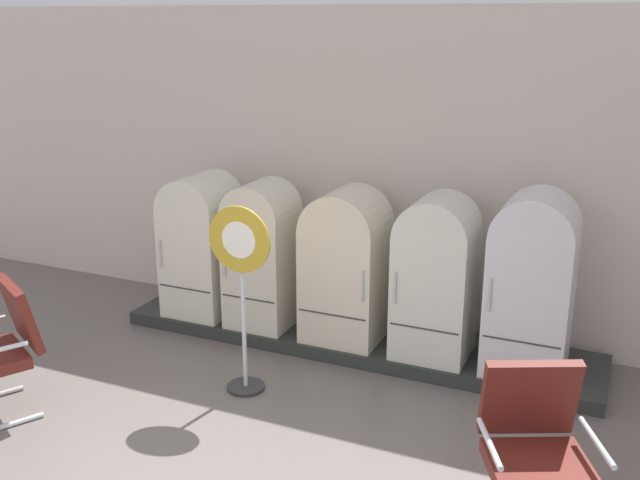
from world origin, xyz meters
name	(u,v)px	position (x,y,z in m)	size (l,w,h in m)	color
back_wall	(381,171)	(0.00, 3.66, 1.57)	(11.76, 0.12, 3.11)	silver
display_plinth	(355,338)	(0.00, 3.02, 0.06)	(4.55, 0.95, 0.13)	#2B302C
refrigerator_0	(202,240)	(-1.61, 2.93, 0.87)	(0.63, 0.72, 1.41)	silver
refrigerator_1	(262,250)	(-0.91, 2.88, 0.88)	(0.60, 0.61, 1.42)	silver
refrigerator_2	(346,261)	(-0.05, 2.92, 0.87)	(0.70, 0.68, 1.41)	beige
refrigerator_3	(436,272)	(0.79, 2.90, 0.89)	(0.65, 0.64, 1.44)	silver
refrigerator_4	(532,279)	(1.59, 2.92, 0.94)	(0.67, 0.68, 1.54)	white
armchair_right	(536,445)	(1.93, 1.02, 0.58)	(0.83, 0.88, 1.05)	silver
sign_stand	(242,294)	(-0.53, 1.83, 0.86)	(0.55, 0.32, 1.60)	#2D2D30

